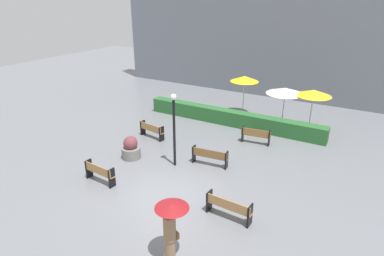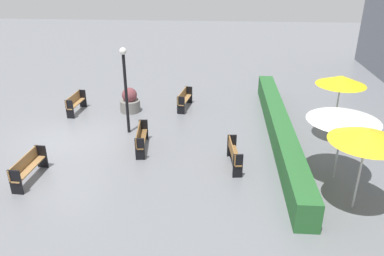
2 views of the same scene
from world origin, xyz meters
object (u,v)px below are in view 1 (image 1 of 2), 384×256
Objects in this scene: bench_mid_center at (210,156)px; bench_back_row at (256,135)px; patio_umbrella_yellow at (245,79)px; patio_umbrella_yellow_far at (314,93)px; planter_pot at (131,149)px; bench_near_right at (228,207)px; bench_far_left at (151,130)px; patio_umbrella_white at (285,91)px; pedestrian_with_umbrella at (171,223)px; lamp_post at (174,122)px; bench_near_left at (99,172)px.

bench_back_row is at bearing 73.18° from bench_mid_center.
patio_umbrella_yellow is 1.07× the size of patio_umbrella_yellow_far.
patio_umbrella_yellow_far is (6.87, 8.11, 1.81)m from planter_pot.
planter_pot is at bearing 162.24° from bench_near_right.
patio_umbrella_yellow is at bearing 63.87° from bench_far_left.
patio_umbrella_white reaches higher than bench_mid_center.
patio_umbrella_white is (-0.14, 12.58, 0.91)m from pedestrian_with_umbrella.
planter_pot is at bearing 139.60° from pedestrian_with_umbrella.
planter_pot is at bearing -123.54° from patio_umbrella_white.
bench_far_left is 0.92× the size of bench_mid_center.
pedestrian_with_umbrella is at bearing -85.96° from bench_back_row.
bench_near_right is 8.05m from bench_far_left.
planter_pot is 2.88m from lamp_post.
pedestrian_with_umbrella is 12.61m from patio_umbrella_white.
bench_back_row is 5.19m from lamp_post.
patio_umbrella_white is at bearing -174.86° from patio_umbrella_yellow_far.
patio_umbrella_yellow_far is at bearing -6.64° from patio_umbrella_yellow.
bench_near_left is 0.59× the size of patio_umbrella_yellow.
pedestrian_with_umbrella is 12.84m from patio_umbrella_yellow_far.
bench_mid_center is 0.51× the size of lamp_post.
bench_near_left is 11.69m from patio_umbrella_white.
bench_far_left is at bearing 100.29° from bench_near_left.
patio_umbrella_yellow_far is (1.45, 12.72, 0.98)m from pedestrian_with_umbrella.
patio_umbrella_yellow_far is (6.55, 10.58, 1.79)m from bench_near_left.
bench_back_row is at bearing 44.51° from planter_pot.
bench_near_left is 0.88× the size of bench_mid_center.
bench_near_left is 12.58m from patio_umbrella_yellow_far.
pedestrian_with_umbrella reaches higher than bench_back_row.
bench_far_left is 3.90m from lamp_post.
lamp_post is (-3.85, 2.41, 1.70)m from bench_near_right.
patio_umbrella_white is at bearing 90.65° from pedestrian_with_umbrella.
patio_umbrella_yellow_far is (3.14, 6.86, 1.80)m from bench_mid_center.
bench_near_right is 1.13× the size of bench_near_left.
bench_back_row is at bearing -59.40° from patio_umbrella_yellow.
planter_pot is at bearing -105.77° from patio_umbrella_yellow.
bench_far_left is 0.62× the size of patio_umbrella_yellow.
patio_umbrella_white is at bearing 68.29° from lamp_post.
bench_near_right is 1.08× the size of bench_far_left.
bench_mid_center is (-2.40, 3.21, 0.01)m from bench_near_right.
bench_near_left is at bearing -115.40° from patio_umbrella_white.
bench_back_row is 6.68m from planter_pot.
bench_mid_center is at bearing -106.82° from bench_back_row.
bench_back_row is 4.40m from patio_umbrella_yellow_far.
bench_back_row is at bearing 58.17° from bench_near_left.
bench_near_left is at bearing -121.76° from patio_umbrella_yellow_far.
lamp_post is 1.46× the size of patio_umbrella_white.
patio_umbrella_yellow_far is at bearing 65.36° from bench_mid_center.
patio_umbrella_yellow_far is at bearing 5.14° from patio_umbrella_white.
bench_near_left reaches higher than bench_near_right.
bench_near_right is at bearing 5.04° from bench_near_left.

